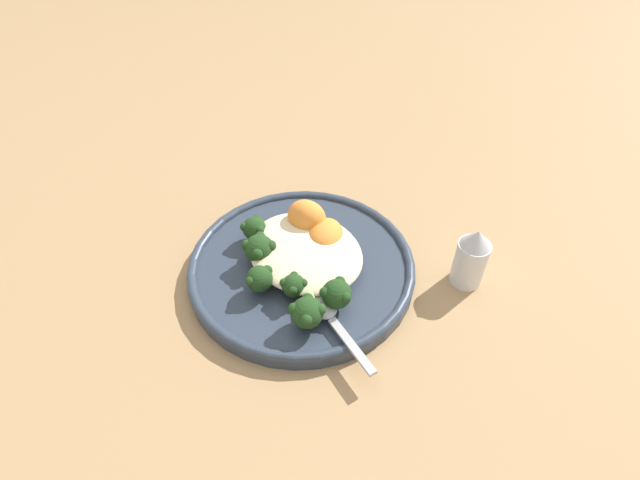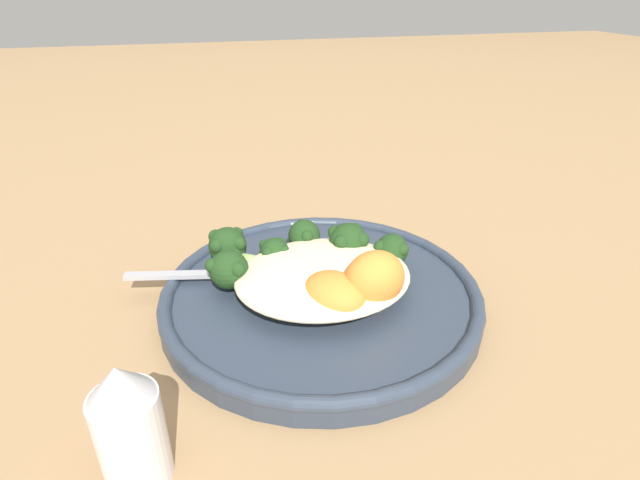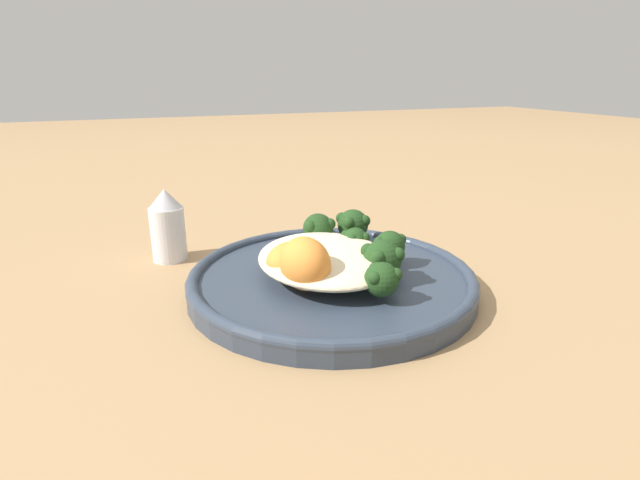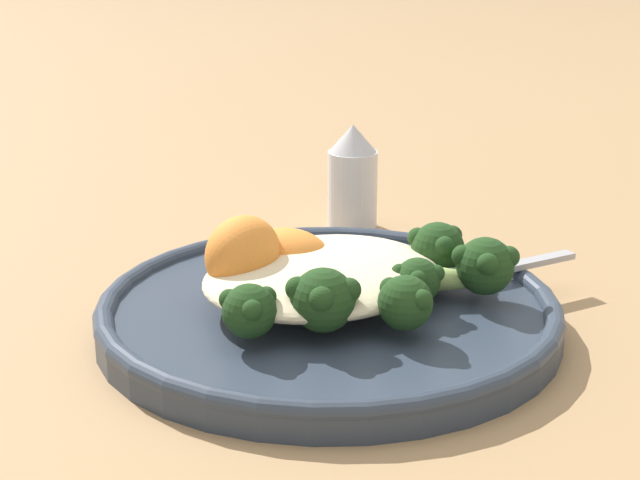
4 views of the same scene
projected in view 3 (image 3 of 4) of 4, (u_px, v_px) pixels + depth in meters
ground_plane at (320, 292)px, 0.48m from camera, size 4.00×4.00×0.00m
plate at (332, 280)px, 0.48m from camera, size 0.27×0.27×0.02m
quinoa_mound at (326, 258)px, 0.47m from camera, size 0.15×0.13×0.02m
broccoli_stalk_0 at (355, 273)px, 0.44m from camera, size 0.12×0.06×0.03m
broccoli_stalk_1 at (367, 260)px, 0.46m from camera, size 0.08×0.09×0.04m
broccoli_stalk_2 at (374, 249)px, 0.49m from camera, size 0.03×0.11×0.03m
broccoli_stalk_3 at (342, 247)px, 0.50m from camera, size 0.06×0.09×0.03m
broccoli_stalk_4 at (347, 232)px, 0.54m from camera, size 0.09×0.10×0.03m
broccoli_stalk_5 at (318, 235)px, 0.53m from camera, size 0.10×0.06×0.03m
sweet_potato_chunk_0 at (293, 260)px, 0.45m from camera, size 0.07×0.07×0.03m
sweet_potato_chunk_1 at (305, 264)px, 0.42m from camera, size 0.06×0.05×0.05m
spoon at (332, 237)px, 0.55m from camera, size 0.12×0.05×0.01m
salt_shaker at (167, 226)px, 0.55m from camera, size 0.04×0.04×0.08m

